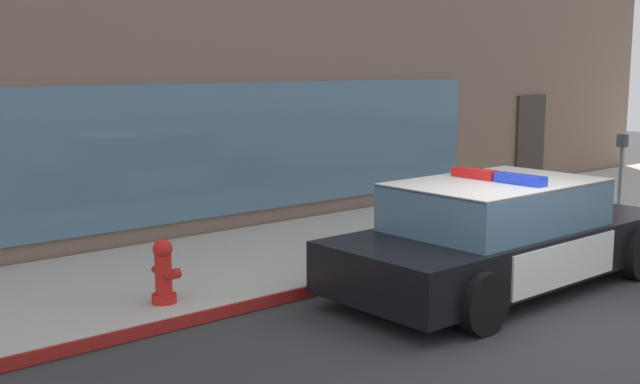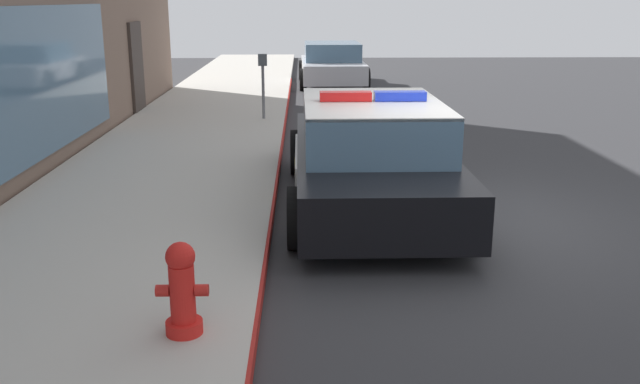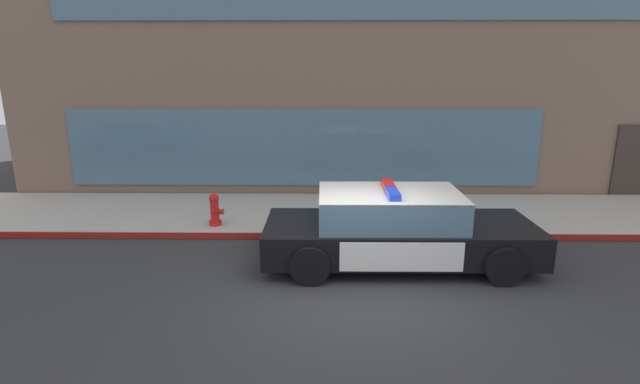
# 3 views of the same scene
# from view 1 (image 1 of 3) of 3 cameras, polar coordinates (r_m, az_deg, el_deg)

# --- Properties ---
(ground) EXTENTS (48.00, 48.00, 0.00)m
(ground) POSITION_cam_1_polar(r_m,az_deg,el_deg) (9.10, 14.99, -8.99)
(ground) COLOR #303033
(sidewalk) EXTENTS (48.00, 3.31, 0.15)m
(sidewalk) POSITION_cam_1_polar(r_m,az_deg,el_deg) (11.66, -1.05, -4.25)
(sidewalk) COLOR #B2ADA3
(sidewalk) RESTS_ON ground
(curb_red_paint) EXTENTS (28.80, 0.04, 0.14)m
(curb_red_paint) POSITION_cam_1_polar(r_m,az_deg,el_deg) (10.46, 4.78, -5.87)
(curb_red_paint) COLOR maroon
(curb_red_paint) RESTS_ON ground
(storefront_building) EXTENTS (21.54, 10.69, 7.39)m
(storefront_building) POSITION_cam_1_polar(r_m,az_deg,el_deg) (18.00, -11.91, 11.93)
(storefront_building) COLOR #7A6051
(storefront_building) RESTS_ON ground
(police_cruiser) EXTENTS (4.96, 2.10, 1.49)m
(police_cruiser) POSITION_cam_1_polar(r_m,az_deg,el_deg) (10.13, 13.03, -3.06)
(police_cruiser) COLOR black
(police_cruiser) RESTS_ON ground
(fire_hydrant) EXTENTS (0.34, 0.39, 0.73)m
(fire_hydrant) POSITION_cam_1_polar(r_m,az_deg,el_deg) (9.01, -11.24, -5.70)
(fire_hydrant) COLOR red
(fire_hydrant) RESTS_ON sidewalk
(parking_meter) EXTENTS (0.12, 0.18, 1.34)m
(parking_meter) POSITION_cam_1_polar(r_m,az_deg,el_deg) (15.89, 20.98, 2.45)
(parking_meter) COLOR slate
(parking_meter) RESTS_ON sidewalk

